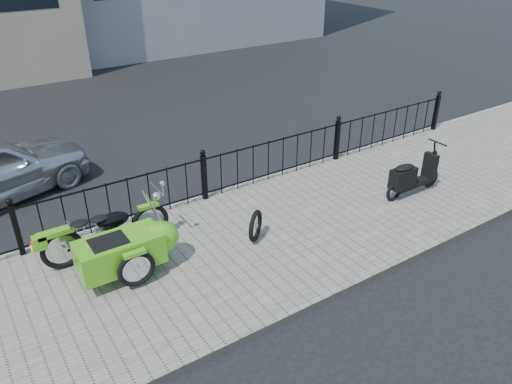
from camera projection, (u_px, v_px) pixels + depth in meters
ground at (239, 232)px, 9.25m from camera, size 120.00×120.00×0.00m
sidewalk at (254, 243)px, 8.86m from camera, size 30.00×3.80×0.12m
curb at (202, 198)px, 10.28m from camera, size 30.00×0.10×0.12m
iron_fence at (204, 178)px, 9.93m from camera, size 14.11×0.11×1.08m
motorcycle_sidecar at (128, 244)px, 7.88m from camera, size 2.28×1.48×0.98m
scooter at (411, 177)px, 10.10m from camera, size 1.52×0.44×1.03m
spare_tire at (255, 226)px, 8.70m from camera, size 0.50×0.42×0.58m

